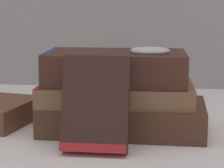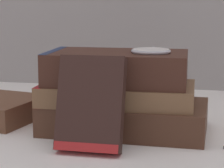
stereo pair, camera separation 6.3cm
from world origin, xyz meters
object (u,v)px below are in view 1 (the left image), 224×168
object	(u,v)px
book_leaning_front	(96,108)
reading_glasses	(77,110)
book_flat_bottom	(120,116)
pocket_watch	(150,51)
book_flat_top	(112,68)
book_flat_middle	(113,93)

from	to	relation	value
book_leaning_front	reading_glasses	size ratio (longest dim) A/B	1.13
book_leaning_front	reading_glasses	xyz separation A→B (m)	(-0.07, 0.23, -0.06)
book_leaning_front	reading_glasses	distance (m)	0.24
book_flat_bottom	book_leaning_front	distance (m)	0.11
book_flat_bottom	pocket_watch	xyz separation A→B (m)	(0.05, -0.00, 0.11)
book_flat_top	reading_glasses	world-z (taller)	book_flat_top
book_flat_middle	book_flat_top	xyz separation A→B (m)	(-0.00, 0.00, 0.04)
book_flat_bottom	pocket_watch	bearing A→B (deg)	-0.97
reading_glasses	book_flat_bottom	bearing A→B (deg)	-72.02
book_flat_top	reading_glasses	distance (m)	0.18
book_flat_bottom	book_flat_top	bearing A→B (deg)	179.16
book_flat_middle	pocket_watch	distance (m)	0.09
book_flat_top	pocket_watch	world-z (taller)	pocket_watch
book_leaning_front	reading_glasses	world-z (taller)	book_leaning_front
book_flat_middle	pocket_watch	bearing A→B (deg)	-0.95
book_flat_bottom	book_flat_middle	distance (m)	0.04
book_flat_top	book_flat_middle	bearing A→B (deg)	-60.59
book_flat_middle	book_leaning_front	world-z (taller)	book_leaning_front
book_flat_bottom	book_flat_middle	size ratio (longest dim) A/B	1.07
book_flat_bottom	pocket_watch	size ratio (longest dim) A/B	4.02
book_flat_bottom	reading_glasses	bearing A→B (deg)	128.54
book_flat_bottom	book_flat_middle	xyz separation A→B (m)	(-0.01, -0.00, 0.04)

